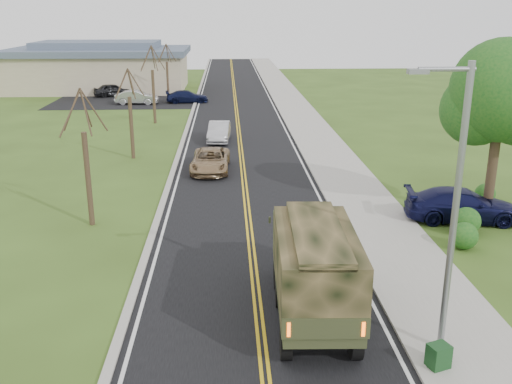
{
  "coord_description": "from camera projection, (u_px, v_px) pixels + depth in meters",
  "views": [
    {
      "loc": [
        -0.9,
        -14.18,
        9.15
      ],
      "look_at": [
        0.28,
        8.77,
        1.8
      ],
      "focal_mm": 40.0,
      "sensor_mm": 36.0,
      "label": 1
    }
  ],
  "objects": [
    {
      "name": "road",
      "position": [
        236.0,
        110.0,
        54.37
      ],
      "size": [
        8.0,
        120.0,
        0.01
      ],
      "primitive_type": "cube",
      "color": "black",
      "rests_on": "ground"
    },
    {
      "name": "bare_tree_a",
      "position": [
        87.0,
        168.0,
        24.69
      ],
      "size": [
        1.93,
        2.26,
        6.08
      ],
      "color": "#38281C",
      "rests_on": "ground"
    },
    {
      "name": "lot_car_dark",
      "position": [
        113.0,
        90.0,
        63.01
      ],
      "size": [
        4.53,
        3.08,
        1.43
      ],
      "primitive_type": "imported",
      "rotation": [
        0.0,
        0.0,
        1.93
      ],
      "color": "black",
      "rests_on": "ground"
    },
    {
      "name": "curb_right",
      "position": [
        280.0,
        110.0,
        54.55
      ],
      "size": [
        0.3,
        120.0,
        0.12
      ],
      "primitive_type": "cube",
      "color": "#9E998E",
      "rests_on": "ground"
    },
    {
      "name": "bare_tree_d",
      "position": [
        167.0,
        77.0,
        58.96
      ],
      "size": [
        1.88,
        2.2,
        5.91
      ],
      "color": "#38281C",
      "rests_on": "ground"
    },
    {
      "name": "lot_car_silver",
      "position": [
        137.0,
        97.0,
        57.84
      ],
      "size": [
        4.33,
        1.61,
        1.41
      ],
      "primitive_type": "imported",
      "rotation": [
        0.0,
        0.0,
        1.54
      ],
      "color": "#A6A5AA",
      "rests_on": "ground"
    },
    {
      "name": "utility_box_far",
      "position": [
        439.0,
        356.0,
        15.08
      ],
      "size": [
        0.67,
        0.61,
        0.65
      ],
      "primitive_type": "cube",
      "rotation": [
        0.0,
        0.0,
        0.35
      ],
      "color": "#163F1A",
      "rests_on": "sidewalk_right"
    },
    {
      "name": "bare_tree_c",
      "position": [
        153.0,
        90.0,
        47.48
      ],
      "size": [
        2.04,
        2.39,
        6.42
      ],
      "color": "#38281C",
      "rests_on": "ground"
    },
    {
      "name": "lot_car_navy",
      "position": [
        187.0,
        97.0,
        58.8
      ],
      "size": [
        4.49,
        2.2,
        1.26
      ],
      "primitive_type": "imported",
      "rotation": [
        0.0,
        0.0,
        1.67
      ],
      "color": "black",
      "rests_on": "ground"
    },
    {
      "name": "ground",
      "position": [
        262.0,
        345.0,
        16.32
      ],
      "size": [
        160.0,
        160.0,
        0.0
      ],
      "primitive_type": "plane",
      "color": "#374F1A",
      "rests_on": "ground"
    },
    {
      "name": "commercial_building",
      "position": [
        100.0,
        67.0,
        67.97
      ],
      "size": [
        25.5,
        21.5,
        5.65
      ],
      "color": "tan",
      "rests_on": "ground"
    },
    {
      "name": "military_truck",
      "position": [
        314.0,
        264.0,
        17.25
      ],
      "size": [
        2.47,
        6.5,
        3.2
      ],
      "rotation": [
        0.0,
        0.0,
        -0.04
      ],
      "color": "black",
      "rests_on": "ground"
    },
    {
      "name": "suv_champagne",
      "position": [
        210.0,
        160.0,
        33.75
      ],
      "size": [
        2.37,
        4.79,
        1.31
      ],
      "primitive_type": "imported",
      "rotation": [
        0.0,
        0.0,
        -0.04
      ],
      "color": "#997B56",
      "rests_on": "ground"
    },
    {
      "name": "curb_left",
      "position": [
        193.0,
        110.0,
        54.15
      ],
      "size": [
        0.3,
        120.0,
        0.1
      ],
      "primitive_type": "cube",
      "color": "#9E998E",
      "rests_on": "ground"
    },
    {
      "name": "street_light",
      "position": [
        453.0,
        201.0,
        14.74
      ],
      "size": [
        1.65,
        0.22,
        8.0
      ],
      "color": "gray",
      "rests_on": "ground"
    },
    {
      "name": "sedan_silver",
      "position": [
        219.0,
        132.0,
        41.51
      ],
      "size": [
        1.72,
        4.29,
        1.39
      ],
      "primitive_type": "imported",
      "rotation": [
        0.0,
        0.0,
        -0.06
      ],
      "color": "silver",
      "rests_on": "ground"
    },
    {
      "name": "leafy_tree",
      "position": [
        501.0,
        98.0,
        24.7
      ],
      "size": [
        4.83,
        4.5,
        8.1
      ],
      "color": "#38281C",
      "rests_on": "ground"
    },
    {
      "name": "bare_tree_b",
      "position": [
        131.0,
        120.0,
        36.15
      ],
      "size": [
        1.83,
        2.14,
        5.73
      ],
      "color": "#38281C",
      "rests_on": "ground"
    },
    {
      "name": "sidewalk_right",
      "position": [
        298.0,
        109.0,
        54.64
      ],
      "size": [
        3.2,
        120.0,
        0.1
      ],
      "primitive_type": "cube",
      "color": "#9E998E",
      "rests_on": "ground"
    },
    {
      "name": "pickup_navy",
      "position": [
        462.0,
        205.0,
        25.76
      ],
      "size": [
        5.33,
        2.74,
        1.48
      ],
      "primitive_type": "imported",
      "rotation": [
        0.0,
        0.0,
        1.44
      ],
      "color": "#0E1035",
      "rests_on": "ground"
    }
  ]
}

